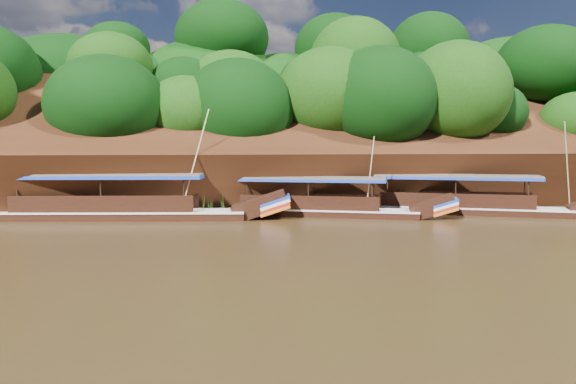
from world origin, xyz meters
name	(u,v)px	position (x,y,z in m)	size (l,w,h in m)	color
ground	(356,236)	(0.00, 0.00, 0.00)	(160.00, 160.00, 0.00)	black
riverbank	(268,174)	(-0.01, 22.73, 1.89)	(120.00, 30.06, 19.40)	#31180B
boat_0	(481,205)	(10.52, 6.52, 0.55)	(14.13, 8.99, 6.10)	black
boat_1	(334,207)	(1.26, 7.59, 0.53)	(13.26, 7.36, 5.24)	black
boat_2	(137,209)	(-10.32, 8.80, 0.60)	(16.98, 5.43, 6.89)	black
reeds	(238,201)	(-4.36, 9.53, 0.88)	(51.71, 2.26, 2.28)	#2D5D17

